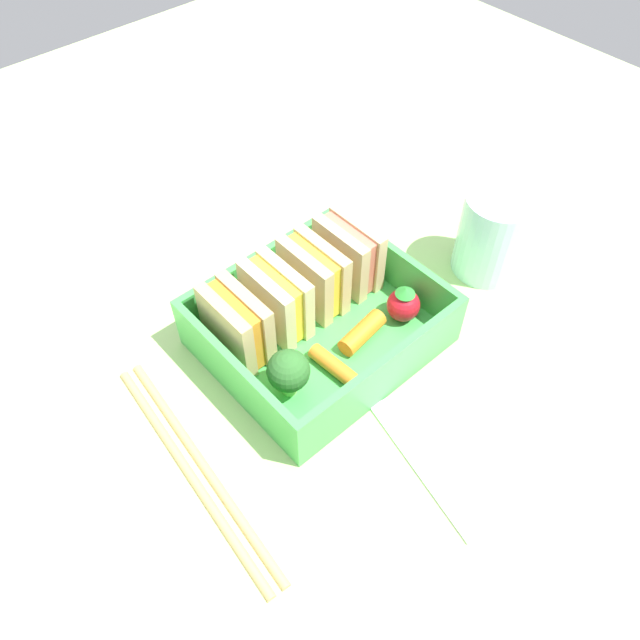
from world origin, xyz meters
The scene contains 14 objects.
ground_plane centered at (0.00, 0.00, -1.00)cm, with size 120.00×120.00×2.00cm, color #ADD77F.
bento_tray centered at (0.00, 0.00, 0.60)cm, with size 17.31×14.99×1.20cm, color green.
bento_rim centered at (0.00, 0.00, 3.14)cm, with size 17.31×14.99×3.88cm.
sandwich_left centered at (-5.82, 2.97, 4.08)cm, with size 2.88×5.94×5.75cm.
sandwich_center_left centered at (-1.94, 2.97, 4.08)cm, with size 2.88×5.94×5.75cm.
sandwich_center centered at (1.94, 2.97, 4.08)cm, with size 2.88×5.94×5.75cm.
sandwich_center_right centered at (5.82, 2.97, 4.08)cm, with size 2.88×5.94×5.75cm.
broccoli_floret centered at (-5.48, -2.72, 3.71)cm, with size 3.21×3.21×4.22cm.
carrot_stick_far_left centered at (-1.76, -3.53, 1.82)cm, with size 1.24×1.24×4.32cm, color orange.
carrot_stick_left centered at (2.06, -2.75, 1.97)cm, with size 1.53×1.53×4.38cm, color orange.
strawberry_far_left centered at (6.18, -3.24, 2.69)cm, with size 2.74×2.74×3.34cm.
chopstick_pair centered at (-14.20, -2.75, 0.35)cm, with size 3.64×21.04×0.70cm.
drinking_glass centered at (16.98, -3.51, 3.89)cm, with size 6.11×6.11×7.78cm, color silver.
folded_napkin centered at (3.74, -14.56, 0.20)cm, with size 13.33×11.97×0.40cm, color white.
Camera 1 is at (-20.99, -23.55, 40.61)cm, focal length 35.00 mm.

